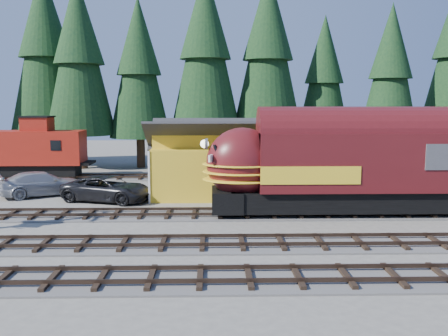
{
  "coord_description": "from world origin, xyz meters",
  "views": [
    {
      "loc": [
        -1.92,
        -24.13,
        6.54
      ],
      "look_at": [
        -1.28,
        4.0,
        2.76
      ],
      "focal_mm": 40.0,
      "sensor_mm": 36.0,
      "label": 1
    }
  ],
  "objects_px": {
    "caboose": "(28,150)",
    "pickup_truck_a": "(108,189)",
    "depot": "(240,153)",
    "pickup_truck_b": "(42,184)",
    "locomotive": "(349,168)"
  },
  "relations": [
    {
      "from": "depot",
      "to": "pickup_truck_b",
      "type": "distance_m",
      "value": 13.97
    },
    {
      "from": "locomotive",
      "to": "pickup_truck_b",
      "type": "xyz_separation_m",
      "value": [
        -19.72,
        6.37,
        -1.9
      ]
    },
    {
      "from": "locomotive",
      "to": "pickup_truck_b",
      "type": "bearing_deg",
      "value": 162.11
    },
    {
      "from": "pickup_truck_a",
      "to": "pickup_truck_b",
      "type": "height_order",
      "value": "pickup_truck_b"
    },
    {
      "from": "caboose",
      "to": "depot",
      "type": "bearing_deg",
      "value": -23.23
    },
    {
      "from": "depot",
      "to": "pickup_truck_a",
      "type": "xyz_separation_m",
      "value": [
        -8.85,
        -2.18,
        -2.14
      ]
    },
    {
      "from": "pickup_truck_b",
      "to": "caboose",
      "type": "bearing_deg",
      "value": -4.07
    },
    {
      "from": "caboose",
      "to": "pickup_truck_b",
      "type": "distance_m",
      "value": 8.62
    },
    {
      "from": "locomotive",
      "to": "pickup_truck_a",
      "type": "relative_size",
      "value": 2.93
    },
    {
      "from": "caboose",
      "to": "pickup_truck_b",
      "type": "xyz_separation_m",
      "value": [
        3.67,
        -7.63,
        -1.6
      ]
    },
    {
      "from": "depot",
      "to": "pickup_truck_a",
      "type": "bearing_deg",
      "value": -166.13
    },
    {
      "from": "pickup_truck_b",
      "to": "depot",
      "type": "bearing_deg",
      "value": -119.17
    },
    {
      "from": "pickup_truck_a",
      "to": "pickup_truck_b",
      "type": "xyz_separation_m",
      "value": [
        -4.96,
        2.05,
        0.02
      ]
    },
    {
      "from": "caboose",
      "to": "pickup_truck_a",
      "type": "relative_size",
      "value": 1.57
    },
    {
      "from": "caboose",
      "to": "pickup_truck_a",
      "type": "bearing_deg",
      "value": -48.3
    }
  ]
}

